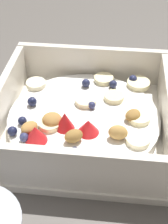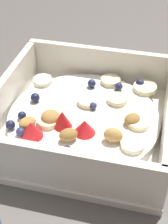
{
  "view_description": "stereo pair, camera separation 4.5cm",
  "coord_description": "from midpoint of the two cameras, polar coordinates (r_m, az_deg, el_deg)",
  "views": [
    {
      "loc": [
        -0.03,
        0.34,
        0.32
      ],
      "look_at": [
        0.01,
        -0.0,
        0.03
      ],
      "focal_mm": 54.6,
      "sensor_mm": 36.0,
      "label": 1
    },
    {
      "loc": [
        -0.07,
        0.33,
        0.32
      ],
      "look_at": [
        0.01,
        -0.0,
        0.03
      ],
      "focal_mm": 54.6,
      "sensor_mm": 36.0,
      "label": 2
    }
  ],
  "objects": [
    {
      "name": "fruit_bowl",
      "position": [
        0.45,
        2.78,
        -1.12
      ],
      "size": [
        0.23,
        0.23,
        0.07
      ],
      "color": "white",
      "rests_on": "ground"
    },
    {
      "name": "ground_plane",
      "position": [
        0.47,
        3.76,
        -3.34
      ],
      "size": [
        2.4,
        2.4,
        0.0
      ],
      "primitive_type": "plane",
      "color": "#56514C"
    }
  ]
}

